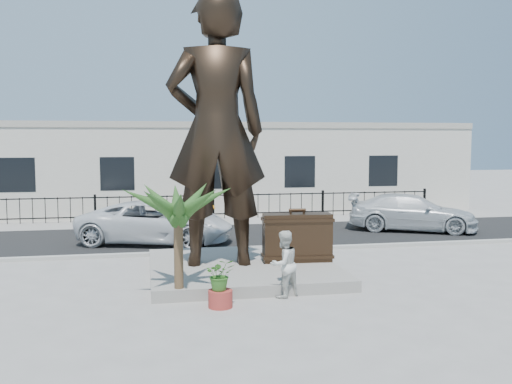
# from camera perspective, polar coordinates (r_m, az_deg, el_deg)

# --- Properties ---
(ground) EXTENTS (100.00, 100.00, 0.00)m
(ground) POSITION_cam_1_polar(r_m,az_deg,el_deg) (15.19, 1.46, -9.37)
(ground) COLOR #9E9991
(ground) RESTS_ON ground
(street) EXTENTS (40.00, 7.00, 0.01)m
(street) POSITION_cam_1_polar(r_m,az_deg,el_deg) (22.90, -2.88, -4.36)
(street) COLOR black
(street) RESTS_ON ground
(curb) EXTENTS (40.00, 0.25, 0.12)m
(curb) POSITION_cam_1_polar(r_m,az_deg,el_deg) (19.49, -1.41, -5.90)
(curb) COLOR #A5A399
(curb) RESTS_ON ground
(far_sidewalk) EXTENTS (40.00, 2.50, 0.02)m
(far_sidewalk) POSITION_cam_1_polar(r_m,az_deg,el_deg) (26.81, -4.09, -2.93)
(far_sidewalk) COLOR #9E9991
(far_sidewalk) RESTS_ON ground
(plinth) EXTENTS (5.20, 5.20, 0.30)m
(plinth) POSITION_cam_1_polar(r_m,az_deg,el_deg) (16.49, -1.39, -7.65)
(plinth) COLOR gray
(plinth) RESTS_ON ground
(fence) EXTENTS (22.00, 0.10, 1.20)m
(fence) POSITION_cam_1_polar(r_m,az_deg,el_deg) (27.53, -4.30, -1.48)
(fence) COLOR black
(fence) RESTS_ON ground
(building) EXTENTS (28.00, 7.00, 4.40)m
(building) POSITION_cam_1_polar(r_m,az_deg,el_deg) (31.55, -5.21, 2.30)
(building) COLOR silver
(building) RESTS_ON ground
(statue) EXTENTS (2.87, 1.98, 7.60)m
(statue) POSITION_cam_1_polar(r_m,az_deg,el_deg) (16.05, -4.01, 6.20)
(statue) COLOR black
(statue) RESTS_ON plinth
(suitcase) EXTENTS (2.02, 0.77, 1.39)m
(suitcase) POSITION_cam_1_polar(r_m,az_deg,el_deg) (16.67, 4.14, -4.55)
(suitcase) COLOR #322115
(suitcase) RESTS_ON plinth
(tourist) EXTENTS (1.00, 0.92, 1.64)m
(tourist) POSITION_cam_1_polar(r_m,az_deg,el_deg) (13.99, 2.80, -7.20)
(tourist) COLOR silver
(tourist) RESTS_ON ground
(car_white) EXTENTS (6.17, 4.23, 1.57)m
(car_white) POSITION_cam_1_polar(r_m,az_deg,el_deg) (21.38, -9.97, -2.98)
(car_white) COLOR silver
(car_white) RESTS_ON street
(car_silver) EXTENTS (5.65, 4.14, 1.52)m
(car_silver) POSITION_cam_1_polar(r_m,az_deg,el_deg) (24.88, 15.35, -1.98)
(car_silver) COLOR silver
(car_silver) RESTS_ON street
(worker) EXTENTS (1.22, 0.89, 1.69)m
(worker) POSITION_cam_1_polar(r_m,az_deg,el_deg) (26.75, -5.26, -1.11)
(worker) COLOR #FF980D
(worker) RESTS_ON far_sidewalk
(palm_tree) EXTENTS (1.80, 1.80, 3.20)m
(palm_tree) POSITION_cam_1_polar(r_m,az_deg,el_deg) (14.00, -7.69, -10.69)
(palm_tree) COLOR #264A1B
(palm_tree) RESTS_ON ground
(planter) EXTENTS (0.56, 0.56, 0.40)m
(planter) POSITION_cam_1_polar(r_m,az_deg,el_deg) (13.31, -3.58, -10.61)
(planter) COLOR #A4322B
(planter) RESTS_ON ground
(shrub) EXTENTS (0.68, 0.60, 0.74)m
(shrub) POSITION_cam_1_polar(r_m,az_deg,el_deg) (13.17, -3.60, -8.22)
(shrub) COLOR #346D23
(shrub) RESTS_ON planter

